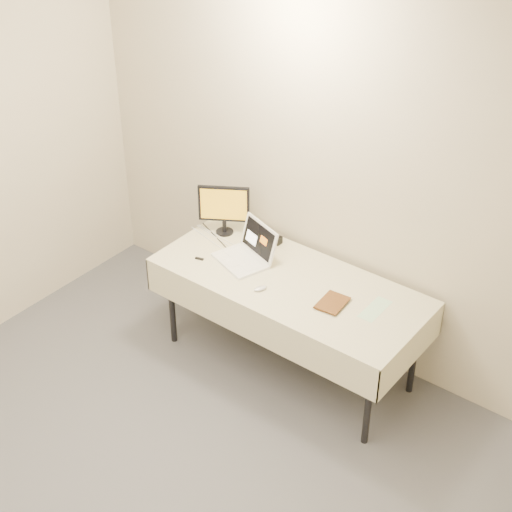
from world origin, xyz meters
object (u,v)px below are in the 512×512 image
Objects in this scene: monitor at (224,206)px; book at (322,287)px; table at (289,288)px; laptop at (248,252)px.

monitor is 1.74× the size of book.
table is 8.60× the size of book.
laptop is 1.18× the size of monitor.
monitor reaches higher than laptop.
monitor reaches higher than table.
laptop is 0.67m from book.
laptop is at bearing 175.82° from table.
table is at bearing 164.34° from book.
laptop is at bearing -57.67° from monitor.
table is 0.80m from monitor.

